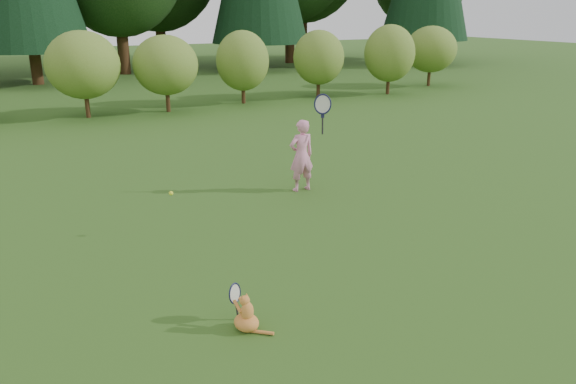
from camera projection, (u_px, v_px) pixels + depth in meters
name	position (u px, v px, depth m)	size (l,w,h in m)	color
ground	(301.00, 258.00, 7.82)	(100.00, 100.00, 0.00)	#1E5016
shrub_row	(118.00, 70.00, 18.45)	(28.00, 3.00, 2.80)	#5B7524
child	(302.00, 154.00, 10.51)	(0.76, 0.46, 2.05)	pink
cat	(246.00, 311.00, 6.00)	(0.42, 0.59, 0.57)	orange
tennis_ball	(171.00, 193.00, 8.40)	(0.07, 0.07, 0.07)	yellow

